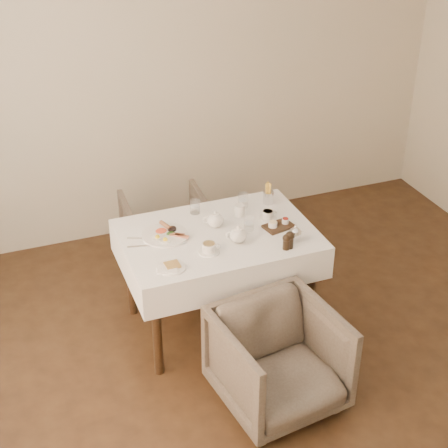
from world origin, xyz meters
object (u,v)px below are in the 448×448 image
object	(u,v)px
armchair_near	(279,360)
teapot_centre	(215,219)
armchair_far	(167,232)
breakfast_plate	(165,234)
table	(218,248)

from	to	relation	value
armchair_near	teapot_centre	distance (m)	1.05
armchair_far	armchair_near	bearing A→B (deg)	99.10
armchair_near	armchair_far	bearing A→B (deg)	88.81
armchair_near	breakfast_plate	world-z (taller)	breakfast_plate
armchair_near	teapot_centre	bearing A→B (deg)	86.30
table	armchair_far	xyz separation A→B (m)	(-0.11, 0.87, -0.34)
breakfast_plate	armchair_far	bearing A→B (deg)	80.45
table	armchair_far	bearing A→B (deg)	97.40
armchair_far	teapot_centre	world-z (taller)	teapot_centre
table	teapot_centre	distance (m)	0.20
table	armchair_near	distance (m)	0.90
table	breakfast_plate	world-z (taller)	breakfast_plate
armchair_near	armchair_far	distance (m)	1.72
table	breakfast_plate	xyz separation A→B (m)	(-0.34, 0.10, 0.13)
table	armchair_far	size ratio (longest dim) A/B	1.94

